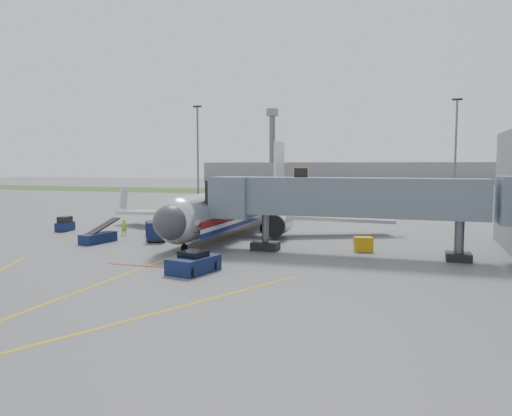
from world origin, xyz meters
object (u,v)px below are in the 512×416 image
(airliner, at_px, (240,207))
(baggage_tug, at_px, (65,225))
(ramp_worker, at_px, (124,227))
(belt_loader, at_px, (98,237))
(pushback_tug, at_px, (194,263))

(airliner, distance_m, baggage_tug, 18.91)
(airliner, relative_size, ramp_worker, 21.97)
(airliner, bearing_deg, ramp_worker, -148.84)
(airliner, distance_m, belt_loader, 14.95)
(ramp_worker, bearing_deg, belt_loader, -123.37)
(airliner, bearing_deg, pushback_tug, -78.69)
(pushback_tug, distance_m, baggage_tug, 26.35)
(pushback_tug, relative_size, ramp_worker, 2.37)
(pushback_tug, bearing_deg, belt_loader, 147.31)
(airliner, xyz_separation_m, ramp_worker, (-10.20, -6.17, -1.83))
(airliner, xyz_separation_m, belt_loader, (-9.67, -11.21, -2.13))
(belt_loader, distance_m, ramp_worker, 5.07)
(pushback_tug, height_order, baggage_tug, baggage_tug)
(pushback_tug, height_order, ramp_worker, ramp_worker)
(pushback_tug, bearing_deg, baggage_tug, 146.58)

